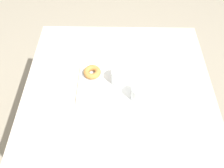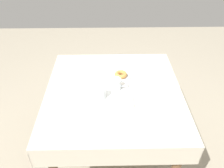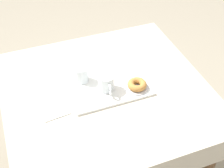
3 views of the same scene
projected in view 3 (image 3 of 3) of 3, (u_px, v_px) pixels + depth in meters
ground_plane at (107, 168)px, 2.25m from camera, size 6.00×6.00×0.00m
dining_table at (106, 103)px, 1.79m from camera, size 1.12×1.07×0.78m
serving_tray at (108, 87)px, 1.73m from camera, size 0.44×0.30×0.01m
tea_mug_left at (107, 83)px, 1.67m from camera, size 0.09×0.13×0.09m
water_glass_near at (82, 75)px, 1.73m from camera, size 0.08×0.08×0.09m
donut_plate_left at (137, 87)px, 1.71m from camera, size 0.13×0.13×0.01m
sugar_donut_left at (137, 84)px, 1.69m from camera, size 0.10×0.10×0.04m
paper_napkin at (55, 111)px, 1.60m from camera, size 0.15×0.12×0.01m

